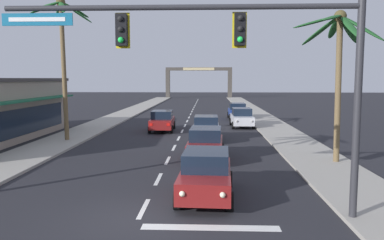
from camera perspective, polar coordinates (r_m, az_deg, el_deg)
ground_plane at (r=12.36m, az=-7.86°, el=-14.20°), size 220.00×220.00×0.00m
sidewalk_right at (r=32.18m, az=12.56°, el=-1.55°), size 3.20×110.00×0.14m
sidewalk_left at (r=33.20m, az=-15.01°, el=-1.39°), size 3.20×110.00×0.14m
lane_markings at (r=32.45m, az=-0.63°, el=-1.46°), size 4.28×89.23×0.01m
traffic_signal_mast at (r=11.59m, az=7.79°, el=9.90°), size 10.60×0.41×7.16m
sedan_lead_at_stop_bar at (r=14.16m, az=2.05°, el=-7.89°), size 2.10×4.51×1.68m
sedan_third_in_queue at (r=20.58m, az=1.99°, el=-3.47°), size 2.09×4.50×1.68m
sedan_fifth_in_queue at (r=27.07m, az=2.09°, el=-1.16°), size 1.96×4.46×1.68m
sedan_oncoming_far at (r=31.81m, az=-4.39°, el=-0.09°), size 2.03×4.48×1.68m
sedan_parked_nearest_kerb at (r=41.55m, az=6.67°, el=1.34°), size 1.97×4.46×1.68m
sedan_parked_mid_kerb at (r=34.62m, az=7.31°, el=0.38°), size 1.99×4.47×1.68m
palm_left_second at (r=27.67m, az=-18.48°, el=11.49°), size 4.38×4.31×9.56m
palm_right_second at (r=20.51m, az=20.86°, el=10.10°), size 4.61×4.51×7.57m
town_gateway_arch at (r=86.21m, az=1.00°, el=6.15°), size 14.63×0.90×6.73m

